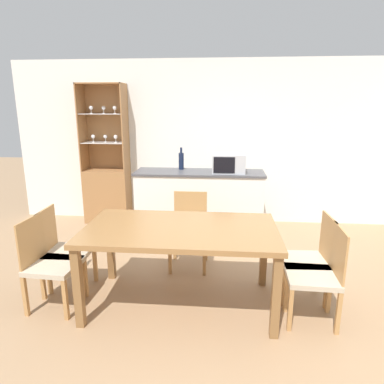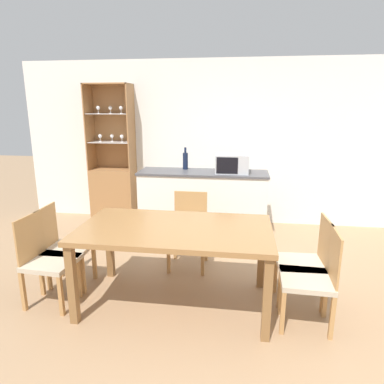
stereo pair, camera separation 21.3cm
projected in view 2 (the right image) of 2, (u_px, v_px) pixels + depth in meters
ground_plane at (218, 311)px, 3.18m from camera, size 18.00×18.00×0.00m
wall_back at (231, 143)px, 5.39m from camera, size 6.80×0.06×2.55m
kitchen_counter at (203, 203)px, 4.98m from camera, size 1.83×0.55×0.94m
display_cabinet at (114, 183)px, 5.62m from camera, size 0.70×0.38×2.18m
dining_table at (175, 235)px, 3.16m from camera, size 1.76×0.98×0.78m
dining_chair_side_left_near at (47, 260)px, 3.25m from camera, size 0.46×0.46×0.87m
dining_chair_side_left_far at (63, 248)px, 3.53m from camera, size 0.44×0.44×0.87m
dining_chair_head_far at (189, 231)px, 4.01m from camera, size 0.43×0.43×0.87m
dining_chair_side_right_near at (312, 278)px, 2.91m from camera, size 0.44×0.44×0.87m
dining_chair_side_right_far at (306, 262)px, 3.20m from camera, size 0.44×0.44×0.87m
microwave at (232, 163)px, 4.76m from camera, size 0.45×0.37×0.26m
wine_bottle at (185, 160)px, 5.02m from camera, size 0.08×0.08×0.32m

